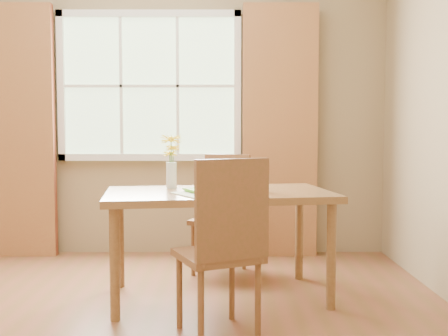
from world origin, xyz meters
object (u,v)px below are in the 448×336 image
at_px(flower_vase, 171,156).
at_px(chair_far, 223,207).
at_px(water_glass, 263,184).
at_px(dining_table, 218,202).
at_px(chair_near, 224,241).
at_px(croissant_sandwich, 212,181).

bearing_deg(flower_vase, chair_far, 55.32).
xyz_separation_m(chair_far, water_glass, (0.26, -0.76, 0.26)).
bearing_deg(chair_far, dining_table, -72.00).
bearing_deg(flower_vase, chair_near, -67.83).
xyz_separation_m(water_glass, flower_vase, (-0.62, 0.25, 0.17)).
distance_m(chair_near, water_glass, 0.72).
height_order(dining_table, croissant_sandwich, croissant_sandwich).
relative_size(chair_near, flower_vase, 2.62).
height_order(dining_table, chair_near, chair_near).
bearing_deg(dining_table, chair_near, -95.73).
height_order(dining_table, water_glass, water_glass).
distance_m(dining_table, chair_near, 0.71).
bearing_deg(water_glass, flower_vase, 158.05).
relative_size(dining_table, water_glass, 14.00).
bearing_deg(croissant_sandwich, flower_vase, 106.70).
height_order(croissant_sandwich, water_glass, croissant_sandwich).
distance_m(dining_table, croissant_sandwich, 0.19).
bearing_deg(flower_vase, water_glass, -21.95).
bearing_deg(water_glass, chair_far, 109.14).
bearing_deg(dining_table, water_glass, -20.78).
bearing_deg(chair_far, water_glass, -50.59).
height_order(chair_near, flower_vase, flower_vase).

